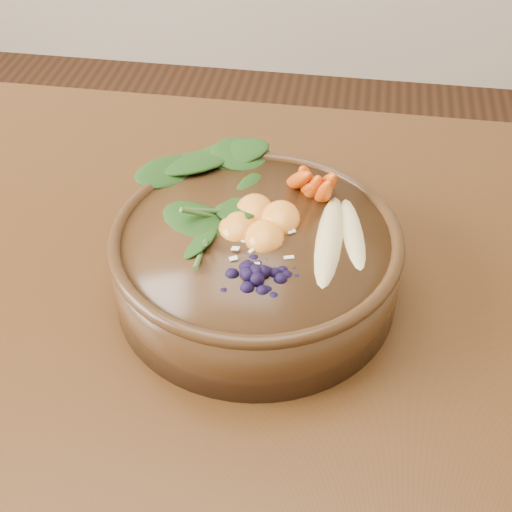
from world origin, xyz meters
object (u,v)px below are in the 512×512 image
at_px(banana_halves, 342,225).
at_px(mandarin_cluster, 259,211).
at_px(stoneware_bowl, 256,264).
at_px(carrot_cluster, 312,159).
at_px(blueberry_pile, 255,261).
at_px(kale_heap, 216,180).

bearing_deg(banana_halves, mandarin_cluster, 170.25).
bearing_deg(stoneware_bowl, carrot_cluster, 61.37).
bearing_deg(blueberry_pile, kale_heap, 116.87).
relative_size(kale_heap, blueberry_pile, 1.42).
relative_size(stoneware_bowl, carrot_cluster, 3.62).
xyz_separation_m(stoneware_bowl, blueberry_pile, (0.01, -0.05, 0.05)).
distance_m(stoneware_bowl, carrot_cluster, 0.11).
xyz_separation_m(kale_heap, blueberry_pile, (0.05, -0.10, -0.00)).
relative_size(carrot_cluster, blueberry_pile, 0.60).
xyz_separation_m(stoneware_bowl, carrot_cluster, (0.04, 0.07, 0.07)).
bearing_deg(kale_heap, mandarin_cluster, -36.72).
bearing_deg(banana_halves, kale_heap, 156.45).
distance_m(kale_heap, carrot_cluster, 0.09).
bearing_deg(kale_heap, banana_halves, -18.48).
relative_size(stoneware_bowl, blueberry_pile, 2.16).
bearing_deg(kale_heap, stoneware_bowl, -48.07).
height_order(stoneware_bowl, kale_heap, kale_heap).
distance_m(stoneware_bowl, mandarin_cluster, 0.05).
relative_size(mandarin_cluster, blueberry_pile, 0.69).
distance_m(carrot_cluster, mandarin_cluster, 0.07).
distance_m(mandarin_cluster, blueberry_pile, 0.07).
relative_size(stoneware_bowl, mandarin_cluster, 3.15).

